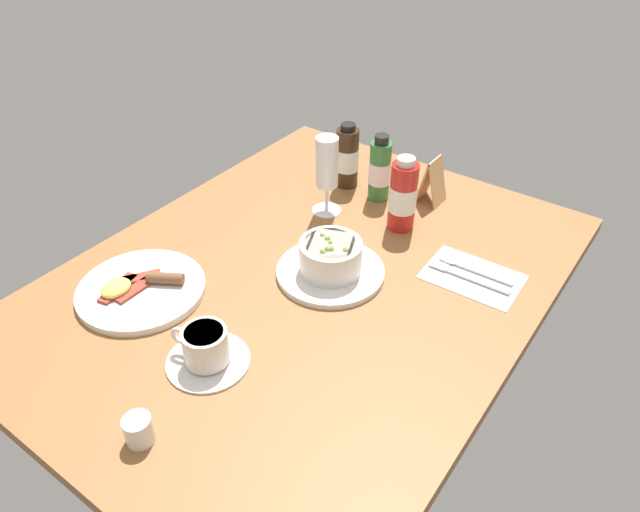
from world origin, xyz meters
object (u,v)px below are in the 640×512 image
at_px(sauce_bottle_green, 380,170).
at_px(menu_card, 432,180).
at_px(creamer_jug, 139,429).
at_px(breakfast_plate, 140,289).
at_px(cutlery_setting, 471,275).
at_px(sauce_bottle_brown, 347,157).
at_px(porridge_bowl, 331,260).
at_px(sauce_bottle_red, 403,196).
at_px(coffee_cup, 206,349).
at_px(wine_glass, 327,166).

xyz_separation_m(sauce_bottle_green, menu_card, (0.06, -0.11, -0.02)).
xyz_separation_m(creamer_jug, breakfast_plate, (0.22, 0.26, -0.01)).
bearing_deg(cutlery_setting, sauce_bottle_brown, 68.83).
distance_m(porridge_bowl, sauce_bottle_red, 0.23).
bearing_deg(sauce_bottle_green, cutlery_setting, -115.81).
relative_size(coffee_cup, sauce_bottle_green, 0.88).
xyz_separation_m(porridge_bowl, sauce_bottle_red, (0.23, -0.03, 0.04)).
bearing_deg(creamer_jug, wine_glass, 11.85).
xyz_separation_m(coffee_cup, creamer_jug, (-0.17, -0.03, -0.01)).
relative_size(porridge_bowl, creamer_jug, 4.16).
height_order(wine_glass, sauce_bottle_brown, wine_glass).
bearing_deg(porridge_bowl, sauce_bottle_brown, 28.70).
xyz_separation_m(wine_glass, sauce_bottle_red, (0.04, -0.17, -0.04)).
distance_m(sauce_bottle_red, breakfast_plate, 0.57).
height_order(cutlery_setting, wine_glass, wine_glass).
bearing_deg(sauce_bottle_brown, wine_glass, -166.72).
bearing_deg(sauce_bottle_green, coffee_cup, -175.87).
bearing_deg(cutlery_setting, menu_card, 43.65).
distance_m(wine_glass, breakfast_plate, 0.47).
height_order(creamer_jug, sauce_bottle_green, sauce_bottle_green).
xyz_separation_m(sauce_bottle_brown, breakfast_plate, (-0.57, 0.09, -0.06)).
distance_m(porridge_bowl, wine_glass, 0.25).
xyz_separation_m(wine_glass, sauce_bottle_brown, (0.13, 0.03, -0.04)).
bearing_deg(sauce_bottle_red, porridge_bowl, 173.02).
relative_size(wine_glass, menu_card, 1.67).
height_order(porridge_bowl, cutlery_setting, porridge_bowl).
bearing_deg(wine_glass, sauce_bottle_brown, 13.28).
bearing_deg(sauce_bottle_brown, breakfast_plate, 171.07).
distance_m(creamer_jug, breakfast_plate, 0.34).
height_order(sauce_bottle_green, breakfast_plate, sauce_bottle_green).
height_order(creamer_jug, menu_card, menu_card).
height_order(wine_glass, menu_card, wine_glass).
relative_size(wine_glass, sauce_bottle_brown, 1.15).
distance_m(cutlery_setting, sauce_bottle_red, 0.22).
height_order(sauce_bottle_red, breakfast_plate, sauce_bottle_red).
bearing_deg(creamer_jug, sauce_bottle_red, -2.41).
xyz_separation_m(sauce_bottle_red, menu_card, (0.14, -0.00, -0.02)).
xyz_separation_m(creamer_jug, wine_glass, (0.66, 0.14, 0.09)).
bearing_deg(cutlery_setting, coffee_cup, 151.06).
height_order(cutlery_setting, breakfast_plate, breakfast_plate).
relative_size(creamer_jug, menu_card, 0.47).
height_order(coffee_cup, sauce_bottle_green, sauce_bottle_green).
bearing_deg(porridge_bowl, creamer_jug, 179.79).
distance_m(cutlery_setting, wine_glass, 0.39).
bearing_deg(sauce_bottle_brown, creamer_jug, -167.92).
bearing_deg(sauce_bottle_red, sauce_bottle_green, 53.54).
xyz_separation_m(coffee_cup, sauce_bottle_brown, (0.62, 0.14, 0.04)).
xyz_separation_m(cutlery_setting, menu_card, (0.21, 0.20, 0.05)).
xyz_separation_m(wine_glass, menu_card, (0.18, -0.17, -0.06)).
distance_m(porridge_bowl, breakfast_plate, 0.37).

